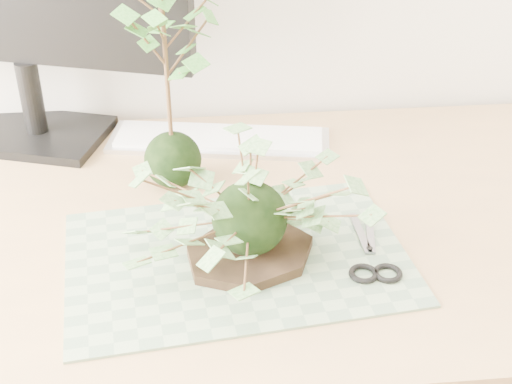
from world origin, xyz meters
The scene contains 7 objects.
desk centered at (-0.01, 1.23, 0.65)m, with size 1.60×0.70×0.74m.
cutting_mat centered at (-0.03, 1.13, 0.74)m, with size 0.46×0.31×0.00m, color slate.
stone_dish centered at (-0.01, 1.12, 0.75)m, with size 0.19×0.19×0.01m, color black.
ivy_kokedama centered at (-0.01, 1.12, 0.86)m, with size 0.33×0.33×0.20m.
maple_kokedama centered at (-0.11, 1.34, 1.01)m, with size 0.23×0.23×0.38m.
keyboard centered at (-0.03, 1.47, 0.75)m, with size 0.41×0.18×0.02m.
scissors centered at (0.16, 1.09, 0.75)m, with size 0.08×0.16×0.01m.
Camera 1 is at (-0.08, 0.34, 1.34)m, focal length 50.00 mm.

